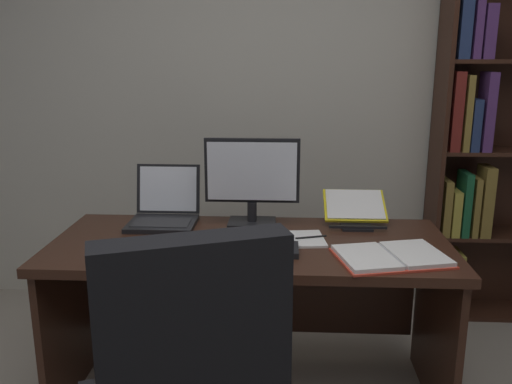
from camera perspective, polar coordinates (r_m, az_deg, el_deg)
name	(u,v)px	position (r m, az deg, el deg)	size (l,w,h in m)	color
wall_back	(286,68)	(3.27, 3.15, 12.99)	(4.82, 0.12, 2.88)	beige
desk	(251,277)	(2.46, -0.58, -9.05)	(1.71, 0.72, 0.74)	#381E14
bookshelf	(489,153)	(3.31, 23.51, 3.83)	(0.80, 0.28, 1.99)	#381E14
monitor	(251,183)	(2.48, -0.51, 0.99)	(0.44, 0.16, 0.41)	black
laptop	(164,212)	(2.58, -9.80, -2.07)	(0.31, 0.31, 0.26)	black
keyboard	(246,249)	(2.19, -1.10, -6.07)	(0.42, 0.15, 0.02)	black
computer_mouse	(173,246)	(2.23, -8.86, -5.66)	(0.06, 0.10, 0.04)	black
reading_stand_with_book	(354,209)	(2.59, 10.38, -1.77)	(0.29, 0.27, 0.14)	black
open_binder	(390,256)	(2.18, 14.06, -6.64)	(0.47, 0.38, 0.02)	#DB422D
notepad	(305,239)	(2.34, 5.27, -4.98)	(0.15, 0.21, 0.01)	white
pen	(310,237)	(2.33, 5.77, -4.78)	(0.01, 0.01, 0.14)	black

